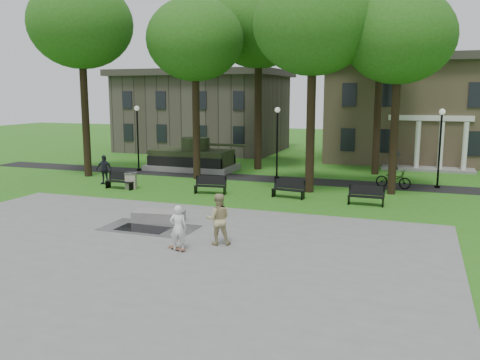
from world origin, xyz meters
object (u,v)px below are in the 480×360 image
object	(u,v)px
skateboarder	(178,228)
concrete_block	(159,216)
friend_watching	(218,219)
trash_bin	(131,181)
cyclist	(394,173)
park_bench_0	(120,180)

from	to	relation	value
skateboarder	concrete_block	bearing A→B (deg)	-72.28
friend_watching	trash_bin	distance (m)	12.70
cyclist	skateboarder	bearing A→B (deg)	169.69
concrete_block	park_bench_0	size ratio (longest dim) A/B	1.20
park_bench_0	skateboarder	bearing A→B (deg)	-44.41
concrete_block	friend_watching	distance (m)	4.54
skateboarder	friend_watching	bearing A→B (deg)	-152.19
park_bench_0	friend_watching	bearing A→B (deg)	-37.36
friend_watching	trash_bin	size ratio (longest dim) A/B	2.03
friend_watching	cyclist	xyz separation A→B (m)	(5.55, 14.20, -0.06)
skateboarder	park_bench_0	distance (m)	13.06
friend_watching	trash_bin	world-z (taller)	friend_watching
concrete_block	cyclist	distance (m)	15.12
friend_watching	cyclist	size ratio (longest dim) A/B	0.85
skateboarder	trash_bin	size ratio (longest dim) A/B	1.74
friend_watching	concrete_block	bearing A→B (deg)	-53.34
skateboarder	cyclist	bearing A→B (deg)	-133.37
cyclist	park_bench_0	world-z (taller)	cyclist
concrete_block	park_bench_0	world-z (taller)	park_bench_0
concrete_block	skateboarder	world-z (taller)	skateboarder
trash_bin	skateboarder	bearing A→B (deg)	-50.93
concrete_block	skateboarder	size ratio (longest dim) A/B	1.32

